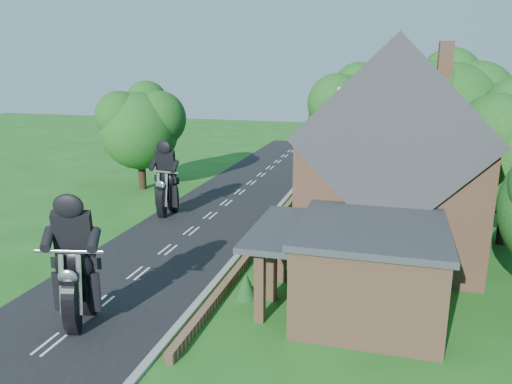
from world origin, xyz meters
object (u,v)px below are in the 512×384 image
(house, at_px, (391,165))
(motorcycle_follow, at_px, (168,204))
(annex, at_px, (366,267))
(motorcycle_lead, at_px, (80,307))
(garden_wall, at_px, (261,241))

(house, height_order, motorcycle_follow, house)
(annex, relative_size, motorcycle_lead, 4.48)
(house, height_order, annex, house)
(garden_wall, relative_size, motorcycle_lead, 13.99)
(house, bearing_deg, motorcycle_lead, -133.91)
(annex, bearing_deg, house, 84.76)
(house, height_order, motorcycle_lead, house)
(garden_wall, bearing_deg, motorcycle_follow, 153.64)
(annex, bearing_deg, motorcycle_lead, -158.32)
(annex, distance_m, motorcycle_follow, 15.47)
(garden_wall, xyz_separation_m, house, (6.19, 1.00, 4.14))
(house, distance_m, motorcycle_lead, 15.17)
(annex, distance_m, motorcycle_lead, 10.38)
(annex, xyz_separation_m, motorcycle_follow, (-12.40, 9.19, -1.07))
(motorcycle_follow, bearing_deg, house, 176.54)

